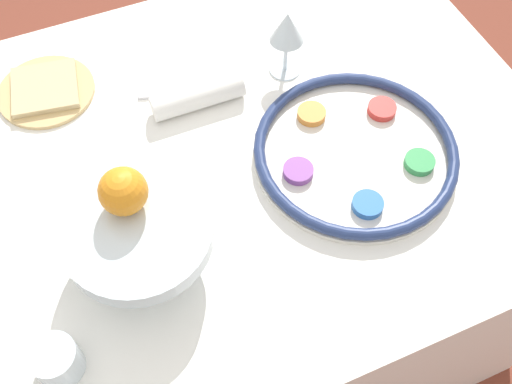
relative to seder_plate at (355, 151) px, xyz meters
name	(u,v)px	position (x,y,z in m)	size (l,w,h in m)	color
ground_plane	(244,302)	(0.18, -0.10, -0.72)	(8.00, 8.00, 0.00)	brown
dining_table	(241,242)	(0.18, -0.10, -0.37)	(1.14, 0.88, 0.71)	white
seder_plate	(355,151)	(0.00, 0.00, 0.00)	(0.36, 0.36, 0.03)	silver
wine_glass	(287,30)	(0.03, -0.24, 0.09)	(0.06, 0.06, 0.14)	silver
fruit_stand	(138,235)	(0.40, 0.05, 0.07)	(0.22, 0.22, 0.10)	silver
orange_fruit	(123,191)	(0.40, 0.01, 0.12)	(0.07, 0.07, 0.07)	orange
bread_plate	(46,90)	(0.47, -0.36, -0.01)	(0.18, 0.18, 0.02)	tan
napkin_roll	(198,97)	(0.21, -0.22, 0.01)	(0.17, 0.05, 0.05)	white
cup_near	(57,361)	(0.56, 0.17, 0.01)	(0.07, 0.07, 0.06)	silver
spoon	(176,93)	(0.24, -0.26, -0.01)	(0.14, 0.06, 0.01)	silver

